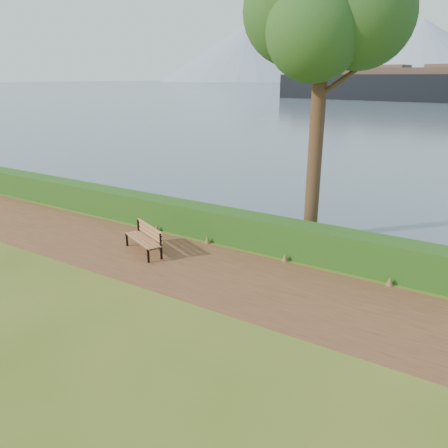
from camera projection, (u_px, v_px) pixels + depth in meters
The scene contains 5 objects.
ground at pixel (198, 274), 11.73m from camera, with size 140.00×140.00×0.00m, color #4B5D1A.
path at pixel (205, 270), 11.97m from camera, with size 40.00×3.40×0.01m, color brown.
hedge at pixel (246, 230), 13.66m from camera, with size 32.00×0.85×1.00m, color #184112.
bench at pixel (146, 237), 13.08m from camera, with size 1.72×1.11×0.84m.
tree at pixel (325, 0), 12.11m from camera, with size 4.93×4.14×9.48m.
Camera 1 is at (6.24, -8.68, 5.06)m, focal length 35.00 mm.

